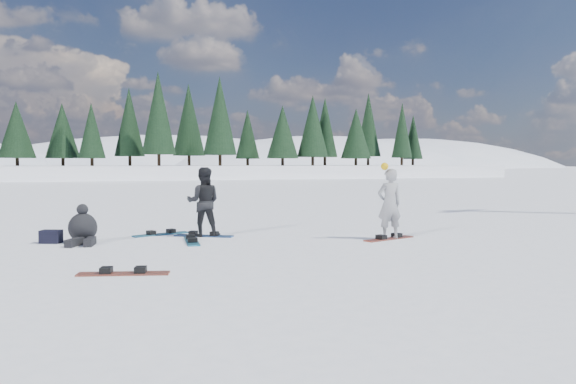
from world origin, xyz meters
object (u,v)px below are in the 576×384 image
(snowboard_loose_c, at_px, (161,234))
(snowboard_loose_a, at_px, (192,241))
(gear_bag, at_px, (51,237))
(snowboarder_woman, at_px, (389,204))
(snowboarder_man, at_px, (203,202))
(snowboard_loose_b, at_px, (123,274))
(seated_rider, at_px, (83,228))

(snowboard_loose_c, distance_m, snowboard_loose_a, 1.64)
(gear_bag, distance_m, snowboard_loose_a, 3.23)
(snowboarder_woman, bearing_deg, snowboard_loose_a, -13.73)
(snowboarder_woman, relative_size, snowboarder_man, 1.07)
(snowboarder_woman, bearing_deg, snowboarder_man, -25.76)
(snowboarder_man, distance_m, snowboard_loose_b, 4.94)
(snowboarder_man, distance_m, seated_rider, 2.92)
(snowboarder_man, bearing_deg, snowboard_loose_a, 78.69)
(snowboard_loose_b, bearing_deg, snowboard_loose_a, 78.47)
(snowboard_loose_a, relative_size, snowboard_loose_b, 1.00)
(snowboard_loose_c, xyz_separation_m, snowboard_loose_a, (0.55, -1.54, 0.00))
(seated_rider, xyz_separation_m, gear_bag, (-0.70, 0.26, -0.20))
(gear_bag, bearing_deg, snowboarder_man, 1.13)
(snowboard_loose_a, bearing_deg, seated_rider, 81.29)
(snowboarder_man, height_order, gear_bag, snowboarder_man)
(seated_rider, bearing_deg, gear_bag, 177.61)
(snowboard_loose_a, bearing_deg, snowboarder_man, -21.85)
(snowboarder_woman, bearing_deg, gear_bag, -14.44)
(snowboarder_woman, height_order, snowboard_loose_b, snowboarder_woman)
(snowboarder_man, relative_size, gear_bag, 3.88)
(snowboard_loose_c, bearing_deg, snowboard_loose_b, -123.51)
(snowboard_loose_a, height_order, snowboard_loose_b, same)
(snowboard_loose_b, bearing_deg, gear_bag, 122.43)
(seated_rider, bearing_deg, snowboarder_man, 24.43)
(snowboard_loose_b, bearing_deg, snowboarder_woman, 35.06)
(snowboarder_woman, relative_size, snowboard_loose_c, 1.24)
(snowboarder_man, distance_m, snowboard_loose_a, 1.31)
(snowboarder_woman, distance_m, gear_bag, 7.99)
(seated_rider, relative_size, snowboard_loose_a, 0.77)
(snowboarder_woman, bearing_deg, snowboard_loose_b, 20.54)
(snowboarder_woman, relative_size, gear_bag, 4.13)
(snowboard_loose_a, bearing_deg, snowboard_loose_c, 24.05)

